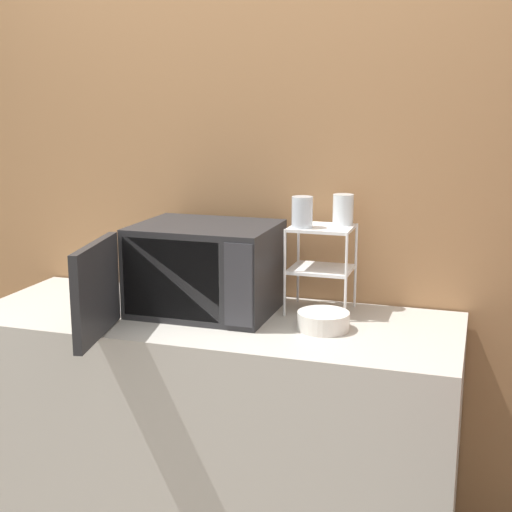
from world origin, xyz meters
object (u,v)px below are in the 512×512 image
object	(u,v)px
glass_back_right	(343,210)
dish_rack	(321,251)
bowl	(323,321)
glass_front_left	(302,212)
microwave	(201,269)

from	to	relation	value
glass_back_right	dish_rack	bearing A→B (deg)	-140.00
dish_rack	bowl	world-z (taller)	dish_rack
glass_back_right	bowl	distance (m)	0.45
glass_front_left	bowl	distance (m)	0.42
glass_front_left	dish_rack	bearing A→B (deg)	38.05
glass_front_left	bowl	size ratio (longest dim) A/B	0.63
microwave	glass_front_left	size ratio (longest dim) A/B	7.03
dish_rack	bowl	bearing A→B (deg)	-74.52
glass_back_right	microwave	bearing A→B (deg)	-157.79
microwave	glass_back_right	distance (m)	0.58
bowl	glass_back_right	bearing A→B (deg)	88.30
dish_rack	glass_back_right	bearing A→B (deg)	40.00
microwave	glass_front_left	xyz separation A→B (m)	(0.37, 0.10, 0.22)
glass_front_left	glass_back_right	world-z (taller)	same
microwave	glass_front_left	bearing A→B (deg)	14.74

